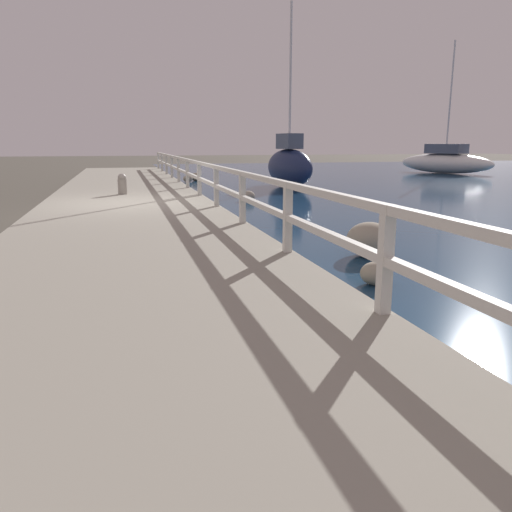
{
  "coord_description": "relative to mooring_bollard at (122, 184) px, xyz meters",
  "views": [
    {
      "loc": [
        -0.13,
        -12.26,
        1.68
      ],
      "look_at": [
        2.55,
        -2.26,
        -0.66
      ],
      "focal_mm": 35.0,
      "sensor_mm": 36.0,
      "label": 1
    }
  ],
  "objects": [
    {
      "name": "ground_plane",
      "position": [
        0.11,
        -2.07,
        -0.59
      ],
      "size": [
        120.0,
        120.0,
        0.0
      ],
      "primitive_type": "plane",
      "color": "#4C473D"
    },
    {
      "name": "dock_walkway",
      "position": [
        0.11,
        -2.07,
        -0.44
      ],
      "size": [
        4.02,
        36.0,
        0.3
      ],
      "color": "gray",
      "rests_on": "ground"
    },
    {
      "name": "railing",
      "position": [
        2.02,
        -2.07,
        0.33
      ],
      "size": [
        0.1,
        32.5,
        0.91
      ],
      "color": "silver",
      "rests_on": "dock_walkway"
    },
    {
      "name": "boulder_near_dock",
      "position": [
        3.56,
        -7.6,
        -0.33
      ],
      "size": [
        0.7,
        0.63,
        0.52
      ],
      "color": "gray",
      "rests_on": "ground"
    },
    {
      "name": "boulder_far_strip",
      "position": [
        2.9,
        -9.06,
        -0.44
      ],
      "size": [
        0.38,
        0.34,
        0.29
      ],
      "color": "gray",
      "rests_on": "ground"
    },
    {
      "name": "boulder_downstream",
      "position": [
        3.28,
        8.62,
        -0.4
      ],
      "size": [
        0.49,
        0.44,
        0.37
      ],
      "color": "slate",
      "rests_on": "ground"
    },
    {
      "name": "boulder_mid_strip",
      "position": [
        2.82,
        7.89,
        -0.43
      ],
      "size": [
        0.42,
        0.37,
        0.31
      ],
      "color": "gray",
      "rests_on": "ground"
    },
    {
      "name": "boulder_upstream",
      "position": [
        3.59,
        0.07,
        -0.43
      ],
      "size": [
        0.42,
        0.37,
        0.31
      ],
      "color": "gray",
      "rests_on": "ground"
    },
    {
      "name": "mooring_bollard",
      "position": [
        0.0,
        0.0,
        0.0
      ],
      "size": [
        0.25,
        0.25,
        0.57
      ],
      "color": "gray",
      "rests_on": "dock_walkway"
    },
    {
      "name": "sailboat_navy",
      "position": [
        6.39,
        4.54,
        0.26
      ],
      "size": [
        1.42,
        3.48,
        6.78
      ],
      "rotation": [
        0.0,
        0.0,
        0.15
      ],
      "color": "#192347",
      "rests_on": "water_surface"
    },
    {
      "name": "sailboat_white",
      "position": [
        17.89,
        10.78,
        0.08
      ],
      "size": [
        3.56,
        5.95,
        7.15
      ],
      "rotation": [
        0.0,
        0.0,
        0.38
      ],
      "color": "white",
      "rests_on": "water_surface"
    }
  ]
}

